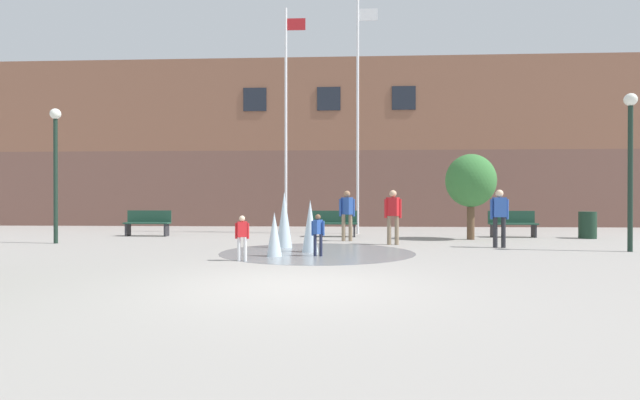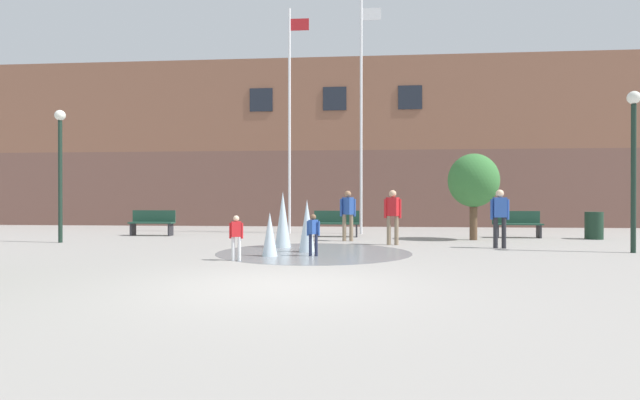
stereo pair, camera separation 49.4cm
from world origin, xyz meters
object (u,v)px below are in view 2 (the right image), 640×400
adult_watching (393,213)px  flagpole_right (362,109)px  lamp_post_right_lane (634,148)px  teen_by_trashcan (348,211)px  lamp_post_left_lane (60,156)px  flagpole_left (290,114)px  street_tree_near_building (473,181)px  child_with_pink_shirt (313,232)px  child_running (236,234)px  park_bench_under_right_flagpole (337,223)px  trash_can (594,226)px  adult_in_red (500,214)px  park_bench_far_left (152,222)px  park_bench_near_trashcan (517,224)px

adult_watching → flagpole_right: (-0.89, 4.38, 3.78)m
flagpole_right → lamp_post_right_lane: size_ratio=2.22×
teen_by_trashcan → lamp_post_left_lane: 8.97m
flagpole_left → street_tree_near_building: 7.29m
teen_by_trashcan → child_with_pink_shirt: bearing=123.7°
teen_by_trashcan → lamp_post_left_lane: (-8.72, -1.27, 1.69)m
adult_watching → street_tree_near_building: bearing=-113.0°
child_with_pink_shirt → child_running: size_ratio=1.00×
child_with_pink_shirt → flagpole_left: 8.48m
park_bench_under_right_flagpole → trash_can: 8.52m
park_bench_under_right_flagpole → flagpole_right: (0.88, 1.46, 4.23)m
adult_in_red → lamp_post_left_lane: bearing=-4.7°
adult_watching → lamp_post_right_lane: size_ratio=0.40×
adult_watching → trash_can: (6.74, 2.59, -0.48)m
park_bench_far_left → child_running: bearing=-54.5°
park_bench_far_left → child_with_pink_shirt: 8.63m
adult_in_red → teen_by_trashcan: bearing=-26.3°
adult_in_red → flagpole_right: bearing=-55.7°
flagpole_left → park_bench_far_left: bearing=-162.4°
trash_can → street_tree_near_building: street_tree_near_building is taller
park_bench_far_left → flagpole_left: (4.80, 1.52, 4.07)m
child_with_pink_shirt → street_tree_near_building: street_tree_near_building is taller
child_with_pink_shirt → adult_in_red: bearing=-28.8°
child_running → adult_watching: (3.61, 3.88, 0.35)m
teen_by_trashcan → child_with_pink_shirt: (-0.69, -4.11, -0.35)m
child_running → flagpole_right: flagpole_right is taller
adult_in_red → trash_can: bearing=-141.8°
park_bench_far_left → street_tree_near_building: size_ratio=0.57×
teen_by_trashcan → lamp_post_left_lane: bearing=51.5°
park_bench_under_right_flagpole → child_with_pink_shirt: 5.85m
park_bench_near_trashcan → child_with_pink_shirt: bearing=-137.2°
teen_by_trashcan → trash_can: teen_by_trashcan is taller
park_bench_far_left → adult_in_red: 11.81m
teen_by_trashcan → child_with_pink_shirt: teen_by_trashcan is taller
flagpole_left → lamp_post_right_lane: bearing=-32.0°
child_with_pink_shirt → park_bench_under_right_flagpole: bearing=34.1°
park_bench_far_left → street_tree_near_building: 11.26m
child_with_pink_shirt → adult_watching: bearing=2.0°
teen_by_trashcan → flagpole_left: 5.35m
park_bench_under_right_flagpole → street_tree_near_building: bearing=-12.4°
adult_watching → street_tree_near_building: 3.46m
adult_in_red → lamp_post_left_lane: 13.01m
park_bench_far_left → trash_can: bearing=-1.0°
adult_in_red → trash_can: adult_in_red is taller
park_bench_under_right_flagpole → flagpole_left: 4.71m
park_bench_far_left → lamp_post_left_lane: 3.99m
teen_by_trashcan → lamp_post_right_lane: bearing=-157.6°
lamp_post_right_lane → adult_watching: bearing=165.2°
park_bench_far_left → child_with_pink_shirt: child_with_pink_shirt is taller
adult_in_red → adult_watching: (-2.83, 0.71, 0.00)m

